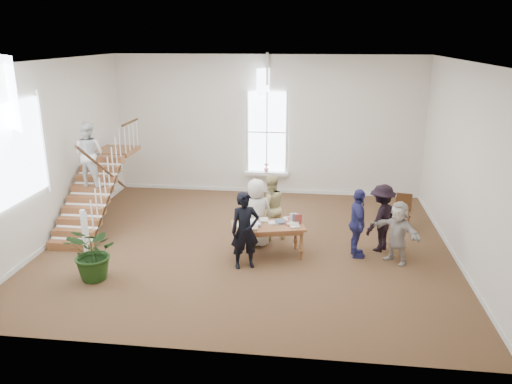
# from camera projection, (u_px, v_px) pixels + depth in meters

# --- Properties ---
(ground) EXTENTS (10.00, 10.00, 0.00)m
(ground) POSITION_uv_depth(u_px,v_px,m) (249.00, 245.00, 12.61)
(ground) COLOR #4F351F
(ground) RESTS_ON ground
(room_shell) EXTENTS (10.49, 10.00, 10.00)m
(room_shell) POSITION_uv_depth(u_px,v_px,m) (266.00, 181.00, 16.65)
(room_shell) COLOR silver
(room_shell) RESTS_ON ground
(staircase) EXTENTS (1.10, 4.10, 2.92)m
(staircase) POSITION_uv_depth(u_px,v_px,m) (92.00, 170.00, 13.34)
(staircase) COLOR brown
(staircase) RESTS_ON ground
(library_table) EXTENTS (1.84, 1.23, 0.85)m
(library_table) POSITION_uv_depth(u_px,v_px,m) (268.00, 228.00, 11.78)
(library_table) COLOR brown
(library_table) RESTS_ON ground
(police_officer) EXTENTS (0.76, 0.63, 1.78)m
(police_officer) POSITION_uv_depth(u_px,v_px,m) (245.00, 231.00, 11.15)
(police_officer) COLOR black
(police_officer) RESTS_ON ground
(elderly_woman) EXTENTS (0.99, 0.85, 1.72)m
(elderly_woman) POSITION_uv_depth(u_px,v_px,m) (256.00, 213.00, 12.33)
(elderly_woman) COLOR silver
(elderly_woman) RESTS_ON ground
(person_yellow) EXTENTS (1.01, 0.92, 1.71)m
(person_yellow) POSITION_uv_depth(u_px,v_px,m) (270.00, 207.00, 12.77)
(person_yellow) COLOR #C7B97C
(person_yellow) RESTS_ON ground
(woman_cluster_a) EXTENTS (0.50, 1.02, 1.68)m
(woman_cluster_a) POSITION_uv_depth(u_px,v_px,m) (357.00, 223.00, 11.71)
(woman_cluster_a) COLOR navy
(woman_cluster_a) RESTS_ON ground
(woman_cluster_b) EXTENTS (1.14, 1.24, 1.67)m
(woman_cluster_b) POSITION_uv_depth(u_px,v_px,m) (381.00, 218.00, 12.06)
(woman_cluster_b) COLOR black
(woman_cluster_b) RESTS_ON ground
(woman_cluster_c) EXTENTS (1.28, 1.29, 1.48)m
(woman_cluster_c) POSITION_uv_depth(u_px,v_px,m) (398.00, 232.00, 11.44)
(woman_cluster_c) COLOR #BAB0A7
(woman_cluster_c) RESTS_ON ground
(floor_plant) EXTENTS (1.42, 1.34, 1.25)m
(floor_plant) POSITION_uv_depth(u_px,v_px,m) (94.00, 253.00, 10.64)
(floor_plant) COLOR #183410
(floor_plant) RESTS_ON ground
(side_chair) EXTENTS (0.49, 0.49, 0.97)m
(side_chair) POSITION_uv_depth(u_px,v_px,m) (403.00, 210.00, 13.53)
(side_chair) COLOR #321C0D
(side_chair) RESTS_ON ground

